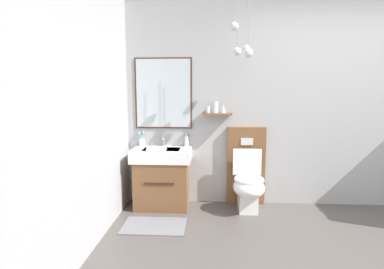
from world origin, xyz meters
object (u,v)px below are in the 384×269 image
Objects in this scene: toilet at (247,179)px; toothbrush_cup at (142,142)px; vanity_sink_left at (162,177)px; soap_dispenser at (187,141)px; folded_hand_towel at (157,149)px.

toilet is 5.02× the size of toothbrush_cup.
vanity_sink_left is 0.74× the size of toilet.
soap_dispenser is 0.80× the size of folded_hand_towel.
toothbrush_cup is at bearing -178.99° from soap_dispenser.
toilet is 1.17m from folded_hand_towel.
toilet is 1.42m from toothbrush_cup.
folded_hand_towel reaches higher than vanity_sink_left.
vanity_sink_left is 3.38× the size of folded_hand_towel.
soap_dispenser reaches higher than vanity_sink_left.
vanity_sink_left is at bearing 73.86° from folded_hand_towel.
toilet reaches higher than folded_hand_towel.
toilet reaches higher than vanity_sink_left.
toilet is (1.06, -0.00, -0.01)m from vanity_sink_left.
toothbrush_cup is 0.91× the size of folded_hand_towel.
toothbrush_cup reaches higher than soap_dispenser.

